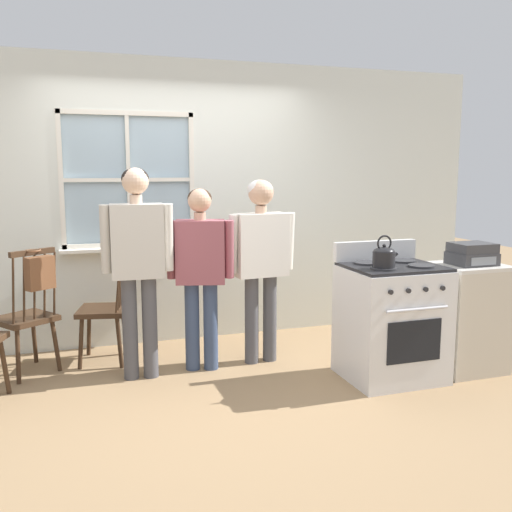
{
  "coord_description": "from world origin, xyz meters",
  "views": [
    {
      "loc": [
        -1.02,
        -4.07,
        1.69
      ],
      "look_at": [
        0.38,
        0.13,
        1.0
      ],
      "focal_mm": 40.0,
      "sensor_mm": 36.0,
      "label": 1
    }
  ],
  "objects": [
    {
      "name": "ground_plane",
      "position": [
        0.0,
        0.0,
        0.0
      ],
      "size": [
        16.0,
        16.0,
        0.0
      ],
      "primitive_type": "plane",
      "color": "#937551"
    },
    {
      "name": "wall_back",
      "position": [
        0.03,
        1.4,
        1.33
      ],
      "size": [
        6.4,
        0.16,
        2.7
      ],
      "color": "silver",
      "rests_on": "ground_plane"
    },
    {
      "name": "chair_by_window",
      "position": [
        -1.37,
        0.82,
        0.47
      ],
      "size": [
        0.57,
        0.57,
        1.05
      ],
      "rotation": [
        0.0,
        0.0,
        -2.54
      ],
      "color": "#3D2819",
      "rests_on": "ground_plane"
    },
    {
      "name": "chair_near_wall",
      "position": [
        -0.74,
        0.92,
        0.47
      ],
      "size": [
        0.49,
        0.5,
        1.05
      ],
      "rotation": [
        0.0,
        0.0,
        -1.8
      ],
      "color": "#3D2819",
      "rests_on": "ground_plane"
    },
    {
      "name": "person_elderly_left",
      "position": [
        -0.5,
        0.43,
        1.03
      ],
      "size": [
        0.57,
        0.24,
        1.69
      ],
      "rotation": [
        0.0,
        0.0,
        -0.07
      ],
      "color": "#4C4C51",
      "rests_on": "ground_plane"
    },
    {
      "name": "person_teen_center",
      "position": [
        0.01,
        0.47,
        0.91
      ],
      "size": [
        0.56,
        0.31,
        1.52
      ],
      "rotation": [
        0.0,
        0.0,
        -0.27
      ],
      "color": "#384766",
      "rests_on": "ground_plane"
    },
    {
      "name": "person_adult_right",
      "position": [
        0.55,
        0.5,
        0.98
      ],
      "size": [
        0.61,
        0.25,
        1.59
      ],
      "rotation": [
        0.0,
        0.0,
        0.08
      ],
      "color": "#4C4C51",
      "rests_on": "ground_plane"
    },
    {
      "name": "stove",
      "position": [
        1.42,
        -0.2,
        0.47
      ],
      "size": [
        0.75,
        0.68,
        1.08
      ],
      "color": "silver",
      "rests_on": "ground_plane"
    },
    {
      "name": "kettle",
      "position": [
        1.25,
        -0.33,
        1.02
      ],
      "size": [
        0.21,
        0.17,
        0.25
      ],
      "color": "black",
      "rests_on": "stove"
    },
    {
      "name": "potted_plant",
      "position": [
        -0.35,
        1.31,
        1.02
      ],
      "size": [
        0.14,
        0.14,
        0.23
      ],
      "color": "#42474C",
      "rests_on": "wall_back"
    },
    {
      "name": "handbag",
      "position": [
        -1.24,
        0.63,
        0.88
      ],
      "size": [
        0.25,
        0.25,
        0.31
      ],
      "color": "brown",
      "rests_on": "chair_by_window"
    },
    {
      "name": "side_counter",
      "position": [
        2.12,
        -0.23,
        0.45
      ],
      "size": [
        0.55,
        0.5,
        0.9
      ],
      "color": "beige",
      "rests_on": "ground_plane"
    },
    {
      "name": "stereo",
      "position": [
        2.12,
        -0.25,
        0.99
      ],
      "size": [
        0.34,
        0.29,
        0.18
      ],
      "color": "#38383A",
      "rests_on": "side_counter"
    }
  ]
}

